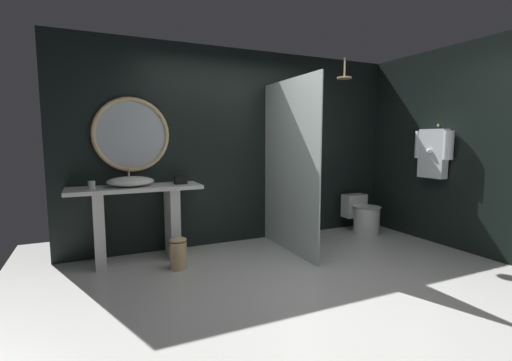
% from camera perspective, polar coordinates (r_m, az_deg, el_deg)
% --- Properties ---
extents(ground_plane, '(5.76, 5.76, 0.00)m').
position_cam_1_polar(ground_plane, '(3.59, 10.60, -16.73)').
color(ground_plane, silver).
extents(back_wall_panel, '(4.80, 0.10, 2.60)m').
position_cam_1_polar(back_wall_panel, '(4.96, -1.90, 5.34)').
color(back_wall_panel, black).
rests_on(back_wall_panel, ground_plane).
extents(side_wall_right, '(0.10, 2.47, 2.60)m').
position_cam_1_polar(side_wall_right, '(5.49, 26.60, 4.76)').
color(side_wall_right, black).
rests_on(side_wall_right, ground_plane).
extents(vanity_counter, '(1.47, 0.49, 0.88)m').
position_cam_1_polar(vanity_counter, '(4.37, -18.46, -5.23)').
color(vanity_counter, silver).
rests_on(vanity_counter, ground_plane).
extents(vessel_sink, '(0.52, 0.43, 0.19)m').
position_cam_1_polar(vessel_sink, '(4.31, -19.35, -0.13)').
color(vessel_sink, white).
rests_on(vessel_sink, vanity_counter).
extents(tumbler_cup, '(0.07, 0.07, 0.09)m').
position_cam_1_polar(tumbler_cup, '(4.25, -24.72, -0.65)').
color(tumbler_cup, silver).
rests_on(tumbler_cup, vanity_counter).
extents(tissue_box, '(0.14, 0.13, 0.08)m').
position_cam_1_polar(tissue_box, '(4.39, -11.95, 0.01)').
color(tissue_box, black).
rests_on(tissue_box, vanity_counter).
extents(round_wall_mirror, '(0.88, 0.05, 0.88)m').
position_cam_1_polar(round_wall_mirror, '(4.50, -19.23, 6.91)').
color(round_wall_mirror, '#D6B77F').
extents(shower_glass_panel, '(0.02, 1.33, 2.14)m').
position_cam_1_polar(shower_glass_panel, '(4.47, 5.35, 2.20)').
color(shower_glass_panel, silver).
rests_on(shower_glass_panel, ground_plane).
extents(rain_shower_head, '(0.20, 0.20, 0.28)m').
position_cam_1_polar(rain_shower_head, '(5.15, 13.90, 15.83)').
color(rain_shower_head, '#D6B77F').
extents(hanging_bathrobe, '(0.20, 0.56, 0.72)m').
position_cam_1_polar(hanging_bathrobe, '(5.32, 26.39, 4.24)').
color(hanging_bathrobe, '#D6B77F').
extents(toilet, '(0.40, 0.60, 0.56)m').
position_cam_1_polar(toilet, '(5.67, 16.65, -5.35)').
color(toilet, white).
rests_on(toilet, ground_plane).
extents(waste_bin, '(0.18, 0.18, 0.36)m').
position_cam_1_polar(waste_bin, '(4.07, -12.27, -11.21)').
color(waste_bin, '#D6B77F').
rests_on(waste_bin, ground_plane).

